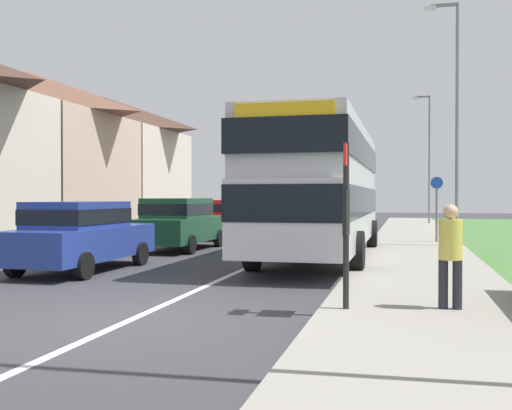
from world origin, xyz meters
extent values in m
plane|color=#38383D|center=(0.00, 0.00, 0.00)|extent=(120.00, 120.00, 0.00)
cube|color=silver|center=(0.00, 8.00, 0.00)|extent=(0.14, 60.00, 0.01)
cube|color=gray|center=(4.20, 6.00, 0.06)|extent=(3.20, 68.00, 0.12)
cube|color=#BCBCC1|center=(1.53, 8.77, 1.32)|extent=(2.50, 10.80, 1.65)
cube|color=#BCBCC1|center=(1.53, 8.77, 2.92)|extent=(2.45, 10.58, 1.55)
cube|color=black|center=(1.53, 8.77, 1.65)|extent=(2.53, 10.85, 0.76)
cube|color=black|center=(1.53, 8.77, 3.00)|extent=(2.53, 10.85, 0.72)
cube|color=gold|center=(1.53, 3.42, 3.42)|extent=(2.00, 0.08, 0.44)
cylinder|color=black|center=(0.28, 12.11, 0.50)|extent=(0.30, 1.00, 1.00)
cylinder|color=black|center=(2.78, 12.11, 0.50)|extent=(0.30, 1.00, 1.00)
cylinder|color=black|center=(0.28, 5.80, 0.50)|extent=(0.30, 1.00, 1.00)
cylinder|color=black|center=(2.78, 5.80, 0.50)|extent=(0.30, 1.00, 1.00)
cube|color=navy|center=(-3.68, 4.77, 0.68)|extent=(1.73, 4.50, 0.75)
cube|color=navy|center=(-3.68, 4.54, 1.36)|extent=(1.52, 2.48, 0.62)
cube|color=black|center=(-3.68, 4.54, 1.33)|extent=(1.56, 2.50, 0.34)
cylinder|color=black|center=(-4.53, 6.16, 0.30)|extent=(0.20, 0.60, 0.60)
cylinder|color=black|center=(-2.83, 6.16, 0.30)|extent=(0.20, 0.60, 0.60)
cylinder|color=black|center=(-4.53, 3.37, 0.30)|extent=(0.20, 0.60, 0.60)
cylinder|color=black|center=(-2.83, 3.37, 0.30)|extent=(0.20, 0.60, 0.60)
cube|color=#19472D|center=(-3.51, 10.66, 0.69)|extent=(1.85, 4.59, 0.79)
cube|color=#19472D|center=(-3.51, 10.43, 1.41)|extent=(1.62, 2.52, 0.64)
cube|color=black|center=(-3.51, 10.43, 1.38)|extent=(1.66, 2.55, 0.36)
cylinder|color=black|center=(-4.42, 12.09, 0.30)|extent=(0.20, 0.60, 0.60)
cylinder|color=black|center=(-2.61, 12.09, 0.30)|extent=(0.20, 0.60, 0.60)
cylinder|color=black|center=(-4.42, 9.24, 0.30)|extent=(0.20, 0.60, 0.60)
cylinder|color=black|center=(-2.61, 9.24, 0.30)|extent=(0.20, 0.60, 0.60)
cube|color=#B21E1E|center=(-3.54, 16.04, 0.67)|extent=(1.82, 3.96, 0.74)
cube|color=#B21E1E|center=(-3.54, 15.84, 1.34)|extent=(1.60, 2.18, 0.61)
cube|color=black|center=(-3.54, 15.84, 1.31)|extent=(1.64, 2.20, 0.34)
cylinder|color=black|center=(-4.43, 17.27, 0.30)|extent=(0.20, 0.60, 0.60)
cylinder|color=black|center=(-2.65, 17.27, 0.30)|extent=(0.20, 0.60, 0.60)
cylinder|color=black|center=(-4.43, 14.81, 0.30)|extent=(0.20, 0.60, 0.60)
cylinder|color=black|center=(-2.65, 14.81, 0.30)|extent=(0.20, 0.60, 0.60)
cylinder|color=#23232D|center=(4.40, 1.21, 0.42)|extent=(0.14, 0.14, 0.85)
cylinder|color=#23232D|center=(4.60, 1.21, 0.42)|extent=(0.14, 0.14, 0.85)
cylinder|color=#D1C14C|center=(4.50, 1.21, 1.15)|extent=(0.34, 0.34, 0.60)
sphere|color=tan|center=(4.50, 1.21, 1.56)|extent=(0.22, 0.22, 0.22)
cylinder|color=black|center=(3.00, 0.84, 1.30)|extent=(0.09, 0.09, 2.60)
cube|color=red|center=(3.00, 0.84, 2.40)|extent=(0.04, 0.44, 0.32)
cube|color=black|center=(3.00, 0.86, 1.55)|extent=(0.06, 0.52, 0.68)
cylinder|color=slate|center=(4.97, 14.77, 1.05)|extent=(0.08, 0.08, 2.10)
cylinder|color=blue|center=(4.97, 14.77, 2.30)|extent=(0.44, 0.03, 0.44)
cylinder|color=slate|center=(5.55, 13.23, 4.19)|extent=(0.12, 0.12, 8.38)
cube|color=slate|center=(5.10, 13.23, 8.33)|extent=(0.90, 0.10, 0.10)
cube|color=silver|center=(4.65, 13.23, 8.26)|extent=(0.36, 0.20, 0.14)
cylinder|color=slate|center=(5.30, 30.67, 4.06)|extent=(0.12, 0.12, 8.13)
cube|color=slate|center=(4.85, 30.67, 8.08)|extent=(0.90, 0.10, 0.10)
cube|color=silver|center=(4.40, 30.67, 8.01)|extent=(0.36, 0.20, 0.14)
cube|color=#C1A88E|center=(-12.52, 15.02, 2.70)|extent=(7.92, 6.75, 5.40)
pyramid|color=brown|center=(-12.52, 15.02, 6.38)|extent=(7.92, 6.75, 1.97)
cube|color=beige|center=(-12.52, 21.91, 2.70)|extent=(7.92, 6.75, 5.40)
pyramid|color=#4C3328|center=(-12.52, 21.91, 6.38)|extent=(7.92, 6.75, 1.97)
camera|label=1|loc=(3.85, -7.96, 1.78)|focal=41.45mm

